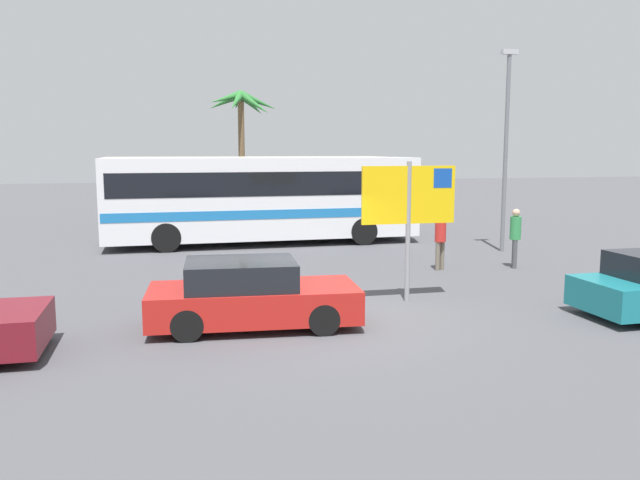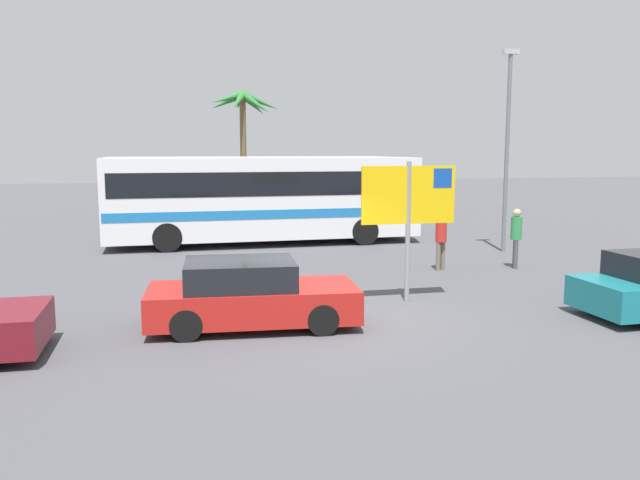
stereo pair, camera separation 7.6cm
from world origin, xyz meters
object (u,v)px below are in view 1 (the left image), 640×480
object	(u,v)px
bus_front_coach	(263,196)
car_red	(250,295)
pedestrian_by_bus	(515,233)
bus_rear_coach	(249,190)
pedestrian_near_sign	(440,235)
ferry_sign	(411,200)

from	to	relation	value
bus_front_coach	car_red	distance (m)	11.42
pedestrian_by_bus	bus_front_coach	bearing A→B (deg)	158.32
bus_rear_coach	pedestrian_near_sign	distance (m)	10.63
ferry_sign	bus_front_coach	bearing A→B (deg)	101.16
car_red	pedestrian_by_bus	distance (m)	9.59
bus_front_coach	ferry_sign	size ratio (longest dim) A/B	3.55
pedestrian_near_sign	pedestrian_by_bus	distance (m)	2.29
bus_rear_coach	ferry_sign	world-z (taller)	ferry_sign
ferry_sign	pedestrian_near_sign	world-z (taller)	ferry_sign
bus_front_coach	pedestrian_near_sign	world-z (taller)	bus_front_coach
bus_front_coach	pedestrian_by_bus	xyz separation A→B (m)	(6.38, -6.68, -0.75)
bus_front_coach	pedestrian_near_sign	bearing A→B (deg)	-57.57
bus_front_coach	pedestrian_by_bus	distance (m)	9.27
bus_front_coach	car_red	world-z (taller)	bus_front_coach
bus_front_coach	bus_rear_coach	size ratio (longest dim) A/B	1.00
ferry_sign	pedestrian_near_sign	distance (m)	4.37
car_red	bus_rear_coach	bearing A→B (deg)	86.93
pedestrian_near_sign	pedestrian_by_bus	bearing A→B (deg)	-115.32
bus_front_coach	car_red	bearing A→B (deg)	-100.55
bus_rear_coach	pedestrian_by_bus	size ratio (longest dim) A/B	6.49
bus_rear_coach	ferry_sign	xyz separation A→B (m)	(1.80, -13.21, 0.54)
car_red	pedestrian_near_sign	world-z (taller)	pedestrian_near_sign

